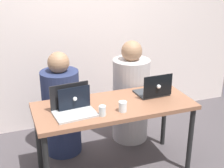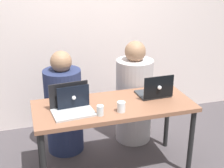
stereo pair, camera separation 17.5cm
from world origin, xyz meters
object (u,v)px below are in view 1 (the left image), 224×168
laptop_back_right (154,90)px  laptop_back_left (72,102)px  laptop_front_left (73,107)px  water_glass_left (102,111)px  person_on_left (61,109)px  person_on_right (131,97)px  water_glass_center (123,107)px

laptop_back_right → laptop_back_left: laptop_back_right is taller
laptop_front_left → water_glass_left: (0.23, -0.14, -0.01)m
person_on_left → laptop_front_left: size_ratio=3.01×
laptop_front_left → laptop_back_right: bearing=1.4°
laptop_front_left → water_glass_left: laptop_front_left is taller
person_on_right → laptop_front_left: bearing=40.0°
person_on_right → laptop_back_right: 0.54m
laptop_back_left → person_on_right: bearing=-154.6°
laptop_front_left → water_glass_center: (0.42, -0.13, -0.01)m
person_on_left → laptop_back_right: 1.01m
person_on_right → laptop_back_right: size_ratio=3.77×
laptop_back_left → water_glass_left: 0.33m
laptop_front_left → laptop_back_left: laptop_front_left is taller
laptop_back_left → water_glass_center: 0.47m
person_on_right → laptop_back_left: 0.96m
person_on_right → water_glass_left: person_on_right is taller
person_on_right → laptop_front_left: (-0.81, -0.58, 0.26)m
person_on_left → person_on_right: size_ratio=0.96×
laptop_back_left → water_glass_center: size_ratio=3.34×
water_glass_left → person_on_right: bearing=50.9°
person_on_left → laptop_back_left: person_on_left is taller
person_on_left → laptop_back_left: size_ratio=3.65×
water_glass_center → water_glass_left: bearing=-175.9°
person_on_right → laptop_back_left: size_ratio=3.81×
laptop_back_right → water_glass_center: size_ratio=3.38×
laptop_back_left → water_glass_center: bearing=144.1°
water_glass_center → laptop_back_right: bearing=28.5°
water_glass_left → laptop_back_right: bearing=21.5°
laptop_back_right → water_glass_center: bearing=26.5°
person_on_left → laptop_front_left: (0.00, -0.58, 0.29)m
laptop_back_left → water_glass_left: bearing=124.0°
person_on_right → laptop_back_left: (-0.79, -0.47, 0.26)m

